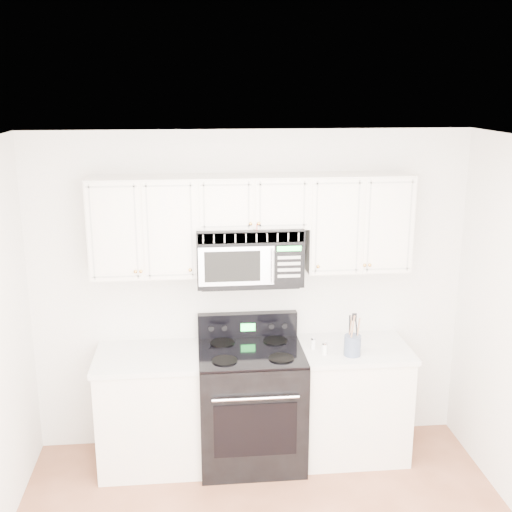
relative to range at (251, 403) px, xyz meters
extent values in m
cube|color=white|center=(0.03, -1.41, 2.12)|extent=(3.50, 3.50, 0.01)
cube|color=white|center=(0.03, 0.34, 0.82)|extent=(3.50, 0.01, 2.60)
cube|color=silver|center=(-0.77, 0.03, -0.04)|extent=(0.82, 0.63, 0.88)
cube|color=silver|center=(-0.77, 0.03, 0.42)|extent=(0.86, 0.65, 0.04)
cube|color=black|center=(-0.77, 0.07, -0.43)|extent=(0.82, 0.55, 0.10)
cube|color=silver|center=(0.83, 0.03, -0.04)|extent=(0.82, 0.63, 0.88)
cube|color=silver|center=(0.83, 0.03, 0.42)|extent=(0.86, 0.65, 0.04)
cube|color=black|center=(0.83, 0.07, -0.43)|extent=(0.82, 0.55, 0.10)
cube|color=black|center=(0.00, -0.01, -0.02)|extent=(0.81, 0.69, 0.92)
cube|color=black|center=(0.00, -0.36, -0.03)|extent=(0.62, 0.01, 0.43)
cylinder|color=silver|center=(0.00, -0.38, 0.24)|extent=(0.64, 0.02, 0.02)
cube|color=black|center=(0.00, -0.01, 0.44)|extent=(0.81, 0.69, 0.02)
cube|color=black|center=(0.00, 0.30, 0.54)|extent=(0.81, 0.08, 0.21)
cube|color=#22E146|center=(0.00, 0.26, 0.54)|extent=(0.12, 0.00, 0.06)
cube|color=silver|center=(-0.79, 0.18, 1.41)|extent=(0.80, 0.33, 0.75)
cube|color=silver|center=(0.85, 0.18, 1.41)|extent=(0.80, 0.33, 0.75)
cube|color=silver|center=(0.03, 0.18, 1.59)|extent=(0.84, 0.33, 0.39)
sphere|color=gold|center=(-0.81, -0.01, 1.12)|extent=(0.03, 0.03, 0.03)
sphere|color=gold|center=(-0.45, -0.01, 1.12)|extent=(0.03, 0.03, 0.03)
sphere|color=gold|center=(0.51, -0.01, 1.12)|extent=(0.03, 0.03, 0.03)
sphere|color=gold|center=(0.87, -0.01, 1.12)|extent=(0.03, 0.03, 0.03)
sphere|color=gold|center=(0.00, -0.01, 1.46)|extent=(0.03, 0.03, 0.03)
sphere|color=gold|center=(0.06, -0.01, 1.46)|extent=(0.03, 0.03, 0.03)
cylinder|color=#C50801|center=(0.05, -0.01, 1.40)|extent=(0.00, 0.00, 0.12)
sphere|color=gold|center=(0.05, -0.01, 1.33)|extent=(0.04, 0.04, 0.04)
cube|color=black|center=(0.00, 0.14, 1.19)|extent=(0.80, 0.40, 0.44)
cube|color=#ACAAA6|center=(0.00, -0.05, 1.36)|extent=(0.78, 0.01, 0.08)
cube|color=#B7B9C4|center=(-0.11, -0.06, 1.15)|extent=(0.56, 0.01, 0.29)
cube|color=black|center=(-0.14, -0.07, 1.15)|extent=(0.41, 0.01, 0.23)
cube|color=black|center=(0.28, -0.06, 1.15)|extent=(0.22, 0.01, 0.29)
cube|color=#22E146|center=(0.28, -0.07, 1.28)|extent=(0.18, 0.00, 0.04)
cylinder|color=silver|center=(0.15, -0.10, 1.15)|extent=(0.02, 0.02, 0.25)
cylinder|color=slate|center=(0.77, -0.13, 0.52)|extent=(0.13, 0.13, 0.16)
cylinder|color=#A87455|center=(0.80, -0.13, 0.59)|extent=(0.01, 0.01, 0.28)
cylinder|color=black|center=(0.75, -0.10, 0.61)|extent=(0.01, 0.01, 0.30)
cylinder|color=#A87455|center=(0.75, -0.16, 0.62)|extent=(0.01, 0.01, 0.32)
cylinder|color=black|center=(0.80, -0.13, 0.59)|extent=(0.01, 0.01, 0.28)
cylinder|color=#A87455|center=(0.75, -0.10, 0.61)|extent=(0.01, 0.01, 0.30)
cylinder|color=white|center=(0.56, -0.10, 0.48)|extent=(0.04, 0.04, 0.08)
cylinder|color=silver|center=(0.56, -0.10, 0.53)|extent=(0.04, 0.04, 0.02)
cylinder|color=white|center=(0.49, 0.01, 0.48)|extent=(0.04, 0.04, 0.08)
cylinder|color=silver|center=(0.49, 0.01, 0.52)|extent=(0.04, 0.04, 0.02)
camera|label=1|loc=(-0.42, -4.59, 2.44)|focal=45.00mm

